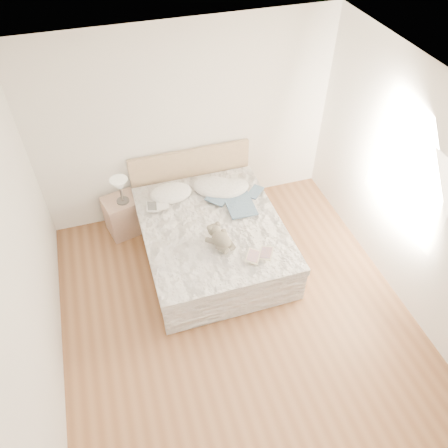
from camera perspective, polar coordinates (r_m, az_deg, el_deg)
The scene contains 16 objects.
floor at distance 5.25m, azimuth 2.06°, elevation -12.91°, with size 4.00×4.50×0.00m, color brown.
ceiling at distance 3.32m, azimuth 3.26°, elevation 13.26°, with size 4.00×4.50×0.00m, color white.
wall_back at distance 5.87m, azimuth -4.89°, elevation 12.73°, with size 4.00×0.02×2.70m, color white.
wall_left at distance 4.17m, azimuth -24.76°, elevation -8.59°, with size 0.02×4.50×2.70m, color white.
wall_right at distance 5.05m, azimuth 24.48°, elevation 2.40°, with size 0.02×4.50×2.70m, color white.
window at distance 5.15m, azimuth 22.84°, elevation 5.36°, with size 0.02×1.30×1.10m, color white.
bed at distance 5.72m, azimuth -1.73°, elevation -1.59°, with size 1.72×2.14×1.00m.
nightstand at distance 6.19m, azimuth -13.03°, elevation 1.09°, with size 0.45×0.40×0.56m, color tan.
table_lamp at distance 5.81m, azimuth -13.46°, elevation 4.86°, with size 0.24×0.24×0.37m.
pillow_left at distance 5.88m, azimuth -6.95°, elevation 4.03°, with size 0.56×0.39×0.17m, color white.
pillow_middle at distance 5.93m, azimuth -1.15°, elevation 4.82°, with size 0.60×0.42×0.18m, color white.
pillow_right at distance 5.91m, azimuth 0.90°, elevation 4.67°, with size 0.53×0.37×0.16m, color white.
blouse at distance 5.69m, azimuth 2.06°, elevation 2.65°, with size 0.55×0.59×0.02m, color #39526B, non-canonical shape.
photo_book at distance 5.72m, azimuth -8.66°, elevation 2.38°, with size 0.30×0.21×0.02m, color white.
childrens_book at distance 5.07m, azimuth 4.67°, elevation -4.08°, with size 0.32×0.22×0.02m, color beige.
teddy_bear at distance 5.14m, azimuth -0.34°, elevation -2.65°, with size 0.26×0.37×0.20m, color #696253, non-canonical shape.
Camera 1 is at (-1.02, -2.66, 4.41)m, focal length 35.00 mm.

